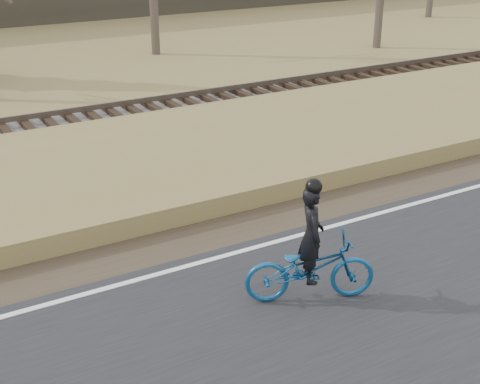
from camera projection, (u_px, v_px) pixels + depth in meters
ground at (351, 230)px, 13.16m from camera, size 120.00×120.00×0.00m
road at (445, 285)px, 11.16m from camera, size 120.00×6.00×0.06m
edge_line at (345, 223)px, 13.29m from camera, size 120.00×0.12×0.01m
shoulder at (315, 207)px, 14.11m from camera, size 120.00×1.60×0.04m
embankment at (243, 156)px, 16.42m from camera, size 120.00×5.00×0.44m
ballast at (178, 117)px, 19.44m from camera, size 120.00×3.00×0.45m
railroad at (177, 107)px, 19.32m from camera, size 120.00×2.40×0.29m
cyclist at (310, 262)px, 10.49m from camera, size 2.20×1.48×2.07m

